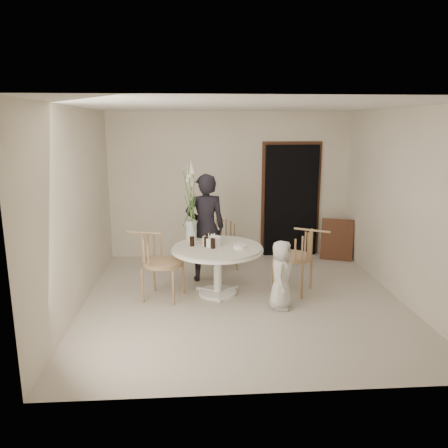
{
  "coord_description": "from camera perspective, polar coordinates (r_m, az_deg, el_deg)",
  "views": [
    {
      "loc": [
        -0.68,
        -5.85,
        2.46
      ],
      "look_at": [
        -0.25,
        0.3,
        1.05
      ],
      "focal_mm": 35.0,
      "sensor_mm": 36.0,
      "label": 1
    }
  ],
  "objects": [
    {
      "name": "cola_tumbler_b",
      "position": [
        6.25,
        -1.47,
        -2.54
      ],
      "size": [
        0.08,
        0.08,
        0.15
      ],
      "primitive_type": "cylinder",
      "rotation": [
        0.0,
        0.0,
        -0.23
      ],
      "color": "black",
      "rests_on": "table"
    },
    {
      "name": "cola_tumbler_a",
      "position": [
        6.33,
        -2.34,
        -2.35
      ],
      "size": [
        0.08,
        0.08,
        0.15
      ],
      "primitive_type": "cylinder",
      "rotation": [
        0.0,
        0.0,
        -0.15
      ],
      "color": "black",
      "rests_on": "table"
    },
    {
      "name": "cola_tumbler_d",
      "position": [
        6.46,
        -2.13,
        -2.01
      ],
      "size": [
        0.09,
        0.09,
        0.15
      ],
      "primitive_type": "cylinder",
      "rotation": [
        0.0,
        0.0,
        0.4
      ],
      "color": "black",
      "rests_on": "table"
    },
    {
      "name": "girl",
      "position": [
        6.93,
        -2.44,
        -0.49
      ],
      "size": [
        0.67,
        0.49,
        1.73
      ],
      "primitive_type": "imported",
      "rotation": [
        0.0,
        0.0,
        3.26
      ],
      "color": "black",
      "rests_on": "ground"
    },
    {
      "name": "cola_tumbler_c",
      "position": [
        6.38,
        -4.19,
        -2.26
      ],
      "size": [
        0.07,
        0.07,
        0.14
      ],
      "primitive_type": "cylinder",
      "rotation": [
        0.0,
        0.0,
        -0.07
      ],
      "color": "black",
      "rests_on": "table"
    },
    {
      "name": "table",
      "position": [
        6.38,
        -0.84,
        -3.96
      ],
      "size": [
        1.33,
        1.33,
        0.73
      ],
      "color": "white",
      "rests_on": "ground"
    },
    {
      "name": "ground",
      "position": [
        6.38,
        2.49,
        -9.84
      ],
      "size": [
        4.5,
        4.5,
        0.0
      ],
      "primitive_type": "plane",
      "color": "#B8AC9D",
      "rests_on": "ground"
    },
    {
      "name": "doorway",
      "position": [
        8.37,
        8.74,
        2.99
      ],
      "size": [
        1.0,
        0.1,
        2.1
      ],
      "primitive_type": "cube",
      "color": "black",
      "rests_on": "ground"
    },
    {
      "name": "picture_frame",
      "position": [
        8.35,
        14.53,
        -1.98
      ],
      "size": [
        0.6,
        0.36,
        0.76
      ],
      "primitive_type": "cube",
      "rotation": [
        -0.17,
        0.0,
        -0.36
      ],
      "color": "brown",
      "rests_on": "ground"
    },
    {
      "name": "plate_stack",
      "position": [
        6.27,
        2.03,
        -2.96
      ],
      "size": [
        0.23,
        0.23,
        0.05
      ],
      "primitive_type": "cylinder",
      "rotation": [
        0.0,
        0.0,
        -0.26
      ],
      "color": "white",
      "rests_on": "table"
    },
    {
      "name": "flower_vase",
      "position": [
        6.61,
        -4.35,
        1.85
      ],
      "size": [
        0.17,
        0.17,
        1.23
      ],
      "rotation": [
        0.0,
        0.0,
        0.36
      ],
      "color": "silver",
      "rests_on": "table"
    },
    {
      "name": "chair_far",
      "position": [
        7.71,
        -0.21,
        -1.48
      ],
      "size": [
        0.52,
        0.55,
        0.86
      ],
      "rotation": [
        0.0,
        0.0,
        0.14
      ],
      "color": "#A58559",
      "rests_on": "ground"
    },
    {
      "name": "chair_right",
      "position": [
        6.53,
        10.13,
        -3.5
      ],
      "size": [
        0.75,
        0.73,
        1.0
      ],
      "rotation": [
        0.0,
        0.0,
        -2.11
      ],
      "color": "#A58559",
      "rests_on": "ground"
    },
    {
      "name": "boy",
      "position": [
        5.98,
        7.47,
        -6.61
      ],
      "size": [
        0.42,
        0.53,
        0.96
      ],
      "primitive_type": "imported",
      "rotation": [
        0.0,
        0.0,
        1.28
      ],
      "color": "silver",
      "rests_on": "ground"
    },
    {
      "name": "room_shell",
      "position": [
        5.95,
        2.64,
        4.71
      ],
      "size": [
        4.5,
        4.5,
        4.5
      ],
      "color": "silver",
      "rests_on": "ground"
    },
    {
      "name": "door_trim",
      "position": [
        8.4,
        8.69,
        3.44
      ],
      "size": [
        1.12,
        0.03,
        2.22
      ],
      "primitive_type": "cube",
      "color": "brown",
      "rests_on": "ground"
    },
    {
      "name": "chair_left",
      "position": [
        6.33,
        -9.21,
        -4.06
      ],
      "size": [
        0.68,
        0.64,
        0.99
      ],
      "rotation": [
        0.0,
        0.0,
        1.29
      ],
      "color": "#A58559",
      "rests_on": "ground"
    },
    {
      "name": "birthday_cake",
      "position": [
        6.4,
        -1.61,
        -2.25
      ],
      "size": [
        0.27,
        0.27,
        0.18
      ],
      "rotation": [
        0.0,
        0.0,
        -0.43
      ],
      "color": "white",
      "rests_on": "table"
    }
  ]
}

